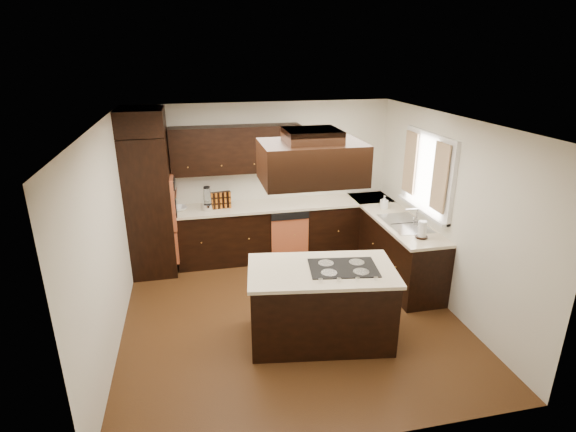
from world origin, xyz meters
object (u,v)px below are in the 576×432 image
Objects in this scene: oven_column at (150,206)px; spice_rack at (221,200)px; range_hood at (312,162)px; island at (321,306)px.

oven_column reaches higher than spice_rack.
oven_column is 6.73× the size of spice_rack.
range_hood is 2.71m from spice_rack.
range_hood is 3.33× the size of spice_rack.
oven_column is 3.10m from island.
spice_rack is at bearing 109.32° from range_hood.
oven_column is 3.13m from range_hood.
oven_column is at bearing 129.74° from range_hood.
oven_column reaches higher than island.
island is at bearing -77.88° from spice_rack.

